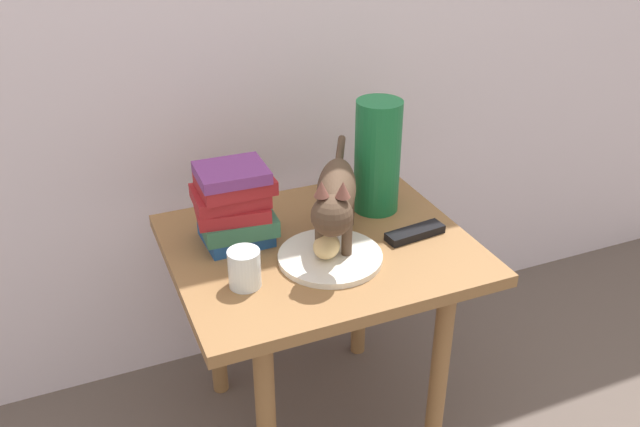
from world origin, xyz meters
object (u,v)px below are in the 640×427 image
green_vase (377,157)px  candle_jar (245,270)px  side_table (320,274)px  bread_roll (327,246)px  plate (330,257)px  tv_remote (415,233)px  cat (335,196)px  book_stack (234,205)px

green_vase → candle_jar: green_vase is taller
side_table → bread_roll: size_ratio=8.72×
plate → bread_roll: 0.03m
green_vase → side_table: bearing=-151.9°
side_table → bread_roll: bread_roll is taller
plate → candle_jar: candle_jar is taller
candle_jar → tv_remote: candle_jar is taller
side_table → cat: 0.22m
bread_roll → side_table: bearing=78.0°
green_vase → candle_jar: bearing=-153.7°
side_table → plate: plate is taller
side_table → candle_jar: candle_jar is taller
book_stack → candle_jar: 0.20m
plate → side_table: bearing=85.0°
book_stack → plate: bearing=-43.2°
green_vase → tv_remote: size_ratio=1.93×
bread_roll → cat: (0.04, 0.05, 0.09)m
tv_remote → bread_roll: bearing=177.7°
book_stack → tv_remote: size_ratio=1.30×
candle_jar → cat: bearing=16.9°
cat → candle_jar: size_ratio=5.13×
book_stack → green_vase: green_vase is taller
bread_roll → book_stack: size_ratio=0.41×
candle_jar → plate: bearing=6.1°
book_stack → tv_remote: 0.44m
plate → green_vase: size_ratio=0.82×
cat → green_vase: bearing=37.1°
tv_remote → plate: bearing=177.5°
cat → book_stack: size_ratio=2.24×
plate → green_vase: (0.21, 0.18, 0.14)m
plate → cat: bearing=56.5°
book_stack → green_vase: bearing=3.0°
bread_roll → candle_jar: size_ratio=0.94×
bread_roll → cat: size_ratio=0.18×
plate → book_stack: (-0.17, 0.16, 0.09)m
candle_jar → book_stack: bearing=79.3°
side_table → bread_roll: bearing=-102.0°
plate → cat: cat is taller
book_stack → candle_jar: size_ratio=2.29×
bread_roll → tv_remote: (0.24, 0.02, -0.03)m
candle_jar → bread_roll: bearing=6.0°
green_vase → candle_jar: (-0.41, -0.20, -0.11)m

